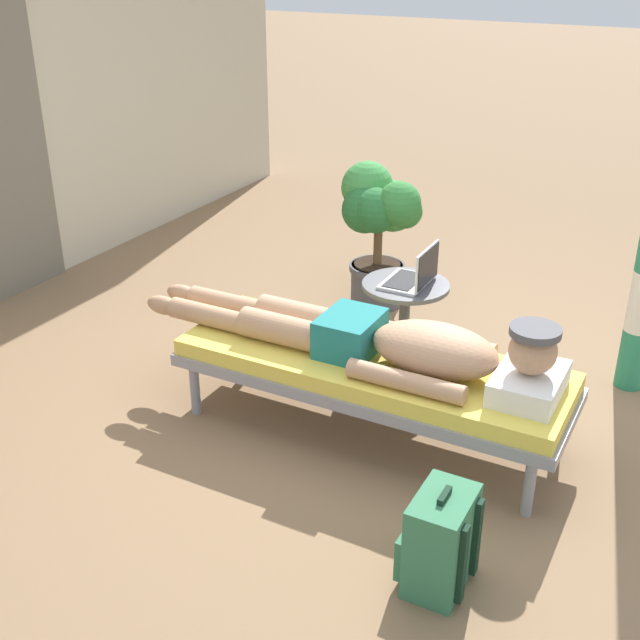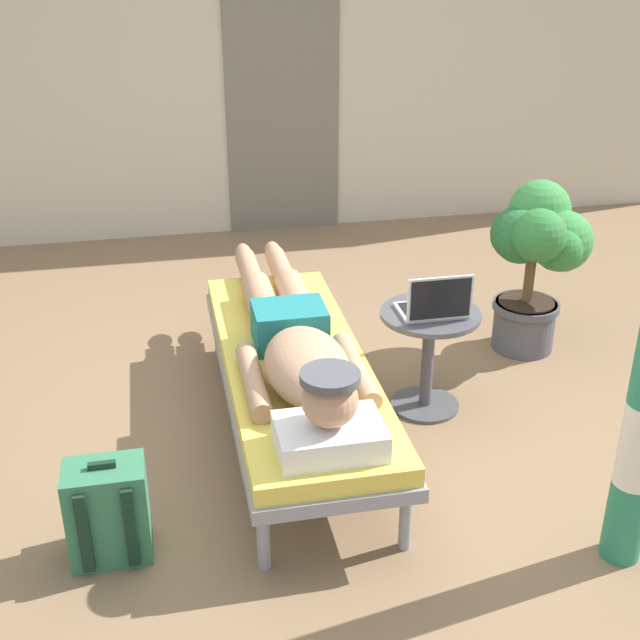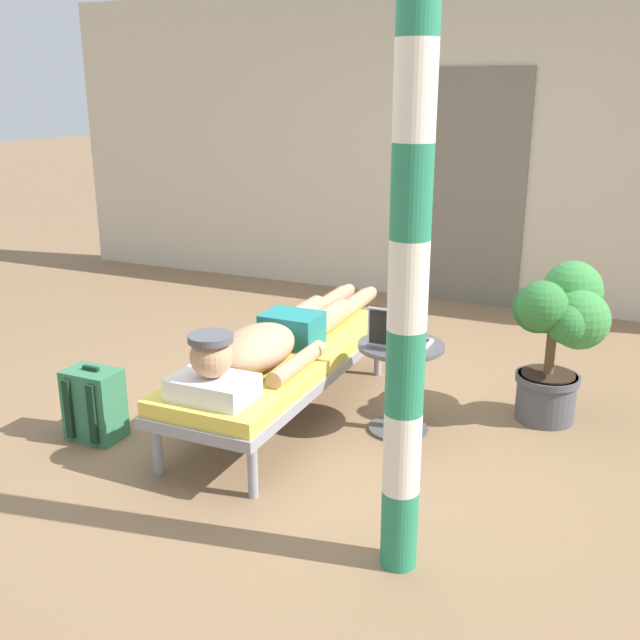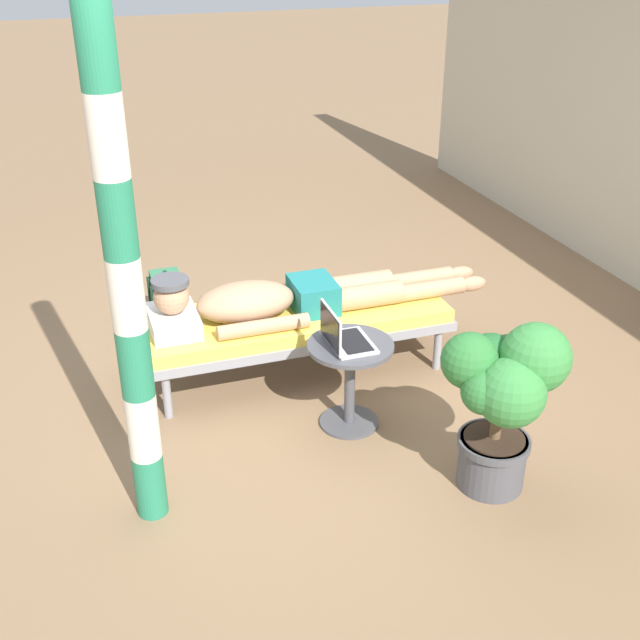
# 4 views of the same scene
# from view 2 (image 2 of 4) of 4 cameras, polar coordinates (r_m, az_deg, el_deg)

# --- Properties ---
(ground_plane) EXTENTS (40.00, 40.00, 0.00)m
(ground_plane) POSITION_cam_2_polar(r_m,az_deg,el_deg) (3.99, 1.88, -7.89)
(ground_plane) COLOR #846647
(house_wall_back) EXTENTS (7.60, 0.20, 2.70)m
(house_wall_back) POSITION_cam_2_polar(r_m,az_deg,el_deg) (6.35, -6.84, 17.89)
(house_wall_back) COLOR beige
(house_wall_back) RESTS_ON ground
(house_door_panel) EXTENTS (0.84, 0.03, 2.04)m
(house_door_panel) POSITION_cam_2_polar(r_m,az_deg,el_deg) (6.35, -2.57, 15.02)
(house_door_panel) COLOR #6D6759
(house_door_panel) RESTS_ON ground
(lounge_chair) EXTENTS (0.65, 1.93, 0.42)m
(lounge_chair) POSITION_cam_2_polar(r_m,az_deg,el_deg) (3.82, -1.74, -3.42)
(lounge_chair) COLOR gray
(lounge_chair) RESTS_ON ground
(person_reclining) EXTENTS (0.53, 2.17, 0.33)m
(person_reclining) POSITION_cam_2_polar(r_m,az_deg,el_deg) (3.67, -1.56, -1.66)
(person_reclining) COLOR white
(person_reclining) RESTS_ON lounge_chair
(side_table) EXTENTS (0.48, 0.48, 0.52)m
(side_table) POSITION_cam_2_polar(r_m,az_deg,el_deg) (4.07, 7.41, -1.57)
(side_table) COLOR #4C4C51
(side_table) RESTS_ON ground
(laptop) EXTENTS (0.31, 0.24, 0.23)m
(laptop) POSITION_cam_2_polar(r_m,az_deg,el_deg) (3.93, 7.83, 1.01)
(laptop) COLOR silver
(laptop) RESTS_ON side_table
(backpack) EXTENTS (0.30, 0.26, 0.42)m
(backpack) POSITION_cam_2_polar(r_m,az_deg,el_deg) (3.32, -14.23, -12.55)
(backpack) COLOR #33724C
(backpack) RESTS_ON ground
(potted_plant) EXTENTS (0.54, 0.59, 0.94)m
(potted_plant) POSITION_cam_2_polar(r_m,az_deg,el_deg) (4.67, 14.53, 4.64)
(potted_plant) COLOR #4C4C51
(potted_plant) RESTS_ON ground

